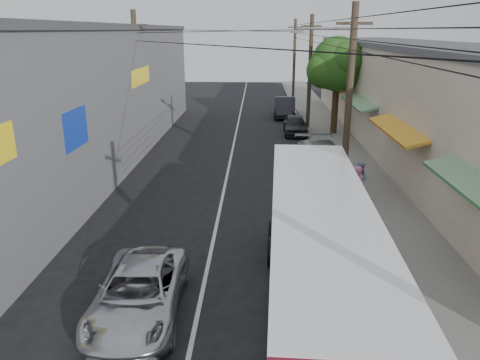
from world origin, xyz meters
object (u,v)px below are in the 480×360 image
object	(u,v)px
jeepney	(139,293)
parked_suv	(321,162)
pedestrian_far	(359,180)
parked_car_mid	(295,125)
parked_car_far	(285,107)
pedestrian_near	(356,188)
coach_bus	(318,258)

from	to	relation	value
jeepney	parked_suv	distance (m)	13.27
jeepney	pedestrian_far	size ratio (longest dim) A/B	2.83
parked_car_mid	parked_suv	bearing A→B (deg)	-86.71
jeepney	parked_car_far	xyz separation A→B (m)	(5.26, 28.88, 0.16)
jeepney	pedestrian_near	size ratio (longest dim) A/B	2.54
jeepney	parked_car_mid	world-z (taller)	parked_car_mid
parked_car_far	pedestrian_far	xyz separation A→B (m)	(1.99, -20.26, 0.14)
parked_car_mid	parked_car_far	xyz separation A→B (m)	(-0.35, 6.90, 0.13)
jeepney	parked_car_mid	xyz separation A→B (m)	(5.61, 21.98, 0.03)
parked_suv	parked_car_mid	xyz separation A→B (m)	(-0.45, 10.18, -0.18)
parked_car_far	pedestrian_near	bearing A→B (deg)	-81.79
parked_car_mid	pedestrian_far	bearing A→B (deg)	-82.26
jeepney	pedestrian_far	world-z (taller)	pedestrian_far
parked_car_far	pedestrian_far	size ratio (longest dim) A/B	2.97
coach_bus	parked_car_far	distance (m)	28.83
jeepney	pedestrian_far	bearing A→B (deg)	48.06
parked_car_far	pedestrian_near	distance (m)	21.59
parked_car_mid	pedestrian_far	xyz separation A→B (m)	(1.64, -13.37, 0.26)
jeepney	parked_suv	xyz separation A→B (m)	(6.06, 11.80, 0.21)
jeepney	parked_suv	size ratio (longest dim) A/B	0.79
pedestrian_near	jeepney	bearing A→B (deg)	41.67
parked_car_mid	jeepney	bearing A→B (deg)	-103.57
coach_bus	pedestrian_near	xyz separation A→B (m)	(2.40, 7.27, -0.63)
jeepney	pedestrian_near	distance (m)	10.06
coach_bus	pedestrian_near	size ratio (longest dim) A/B	6.17
jeepney	parked_car_far	size ratio (longest dim) A/B	0.95
jeepney	parked_car_mid	distance (m)	22.69
parked_car_mid	pedestrian_near	bearing A→B (deg)	-84.36
coach_bus	pedestrian_near	bearing A→B (deg)	74.22
parked_car_mid	pedestrian_near	size ratio (longest dim) A/B	2.17
coach_bus	parked_car_mid	world-z (taller)	coach_bus
pedestrian_far	pedestrian_near	bearing A→B (deg)	105.36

